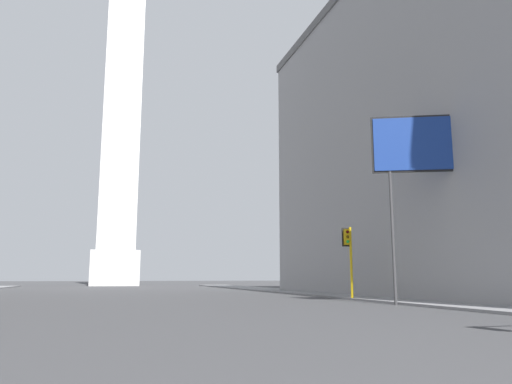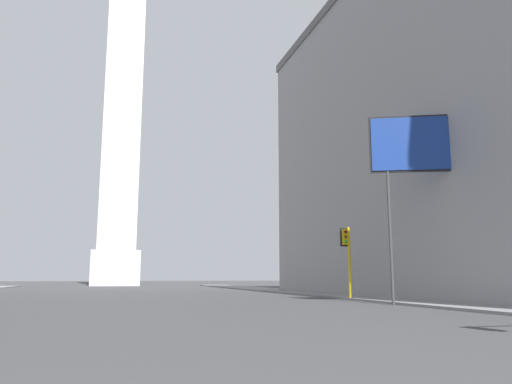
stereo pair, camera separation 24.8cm
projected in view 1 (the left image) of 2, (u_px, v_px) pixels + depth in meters
name	position (u px, v px, depth m)	size (l,w,h in m)	color
sidewalk_right	(355.00, 296.00, 39.05)	(5.00, 111.21, 0.15)	gray
obelisk	(122.00, 118.00, 95.57)	(8.51, 8.51, 66.39)	silver
traffic_light_mid_right	(349.00, 252.00, 35.16)	(0.76, 0.51, 5.08)	yellow
billboard_sign	(425.00, 149.00, 29.78)	(5.76, 2.63, 11.22)	#3F3F42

